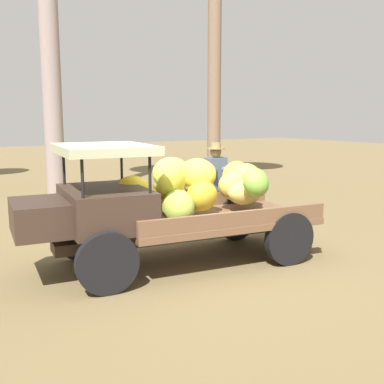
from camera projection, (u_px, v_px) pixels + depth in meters
ground_plane at (181, 262)px, 7.17m from camera, size 60.00×60.00×0.00m
truck at (168, 203)px, 7.00m from camera, size 4.59×2.20×1.85m
farmer at (216, 181)px, 9.03m from camera, size 0.53×0.46×1.73m
wooden_crate at (297, 233)px, 7.94m from camera, size 0.65×0.65×0.51m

